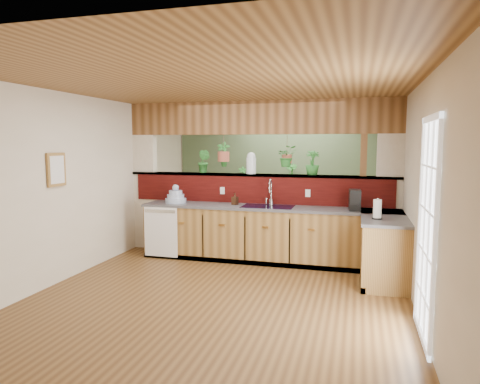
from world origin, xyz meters
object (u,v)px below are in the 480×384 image
(faucet, at_px, (270,191))
(coffee_maker, at_px, (355,201))
(dish_stack, at_px, (176,197))
(shelving_console, at_px, (271,209))
(soap_dispenser, at_px, (235,199))
(glass_jar, at_px, (251,163))
(paper_towel, at_px, (377,210))

(faucet, height_order, coffee_maker, faucet)
(dish_stack, distance_m, shelving_console, 2.61)
(coffee_maker, bearing_deg, soap_dispenser, 173.07)
(faucet, xyz_separation_m, coffee_maker, (1.33, -0.22, -0.09))
(glass_jar, bearing_deg, shelving_console, 91.23)
(coffee_maker, bearing_deg, paper_towel, -70.21)
(faucet, distance_m, paper_towel, 1.86)
(faucet, bearing_deg, coffee_maker, -9.37)
(faucet, height_order, soap_dispenser, faucet)
(coffee_maker, distance_m, shelving_console, 2.97)
(paper_towel, bearing_deg, dish_stack, 167.11)
(dish_stack, height_order, glass_jar, glass_jar)
(glass_jar, bearing_deg, soap_dispenser, -120.35)
(faucet, xyz_separation_m, shelving_console, (-0.42, 2.12, -0.63))
(soap_dispenser, height_order, paper_towel, paper_towel)
(coffee_maker, height_order, glass_jar, glass_jar)
(dish_stack, relative_size, coffee_maker, 1.14)
(paper_towel, bearing_deg, faucet, 151.00)
(coffee_maker, xyz_separation_m, paper_towel, (0.30, -0.68, -0.02))
(faucet, distance_m, dish_stack, 1.61)
(faucet, distance_m, coffee_maker, 1.35)
(soap_dispenser, relative_size, coffee_maker, 0.61)
(soap_dispenser, distance_m, coffee_maker, 1.90)
(faucet, bearing_deg, shelving_console, 101.20)
(glass_jar, distance_m, shelving_console, 2.18)
(faucet, xyz_separation_m, paper_towel, (1.63, -0.90, -0.10))
(soap_dispenser, bearing_deg, dish_stack, -177.08)
(dish_stack, bearing_deg, soap_dispenser, 2.92)
(soap_dispenser, relative_size, glass_jar, 0.53)
(coffee_maker, distance_m, paper_towel, 0.74)
(coffee_maker, bearing_deg, faucet, 166.97)
(coffee_maker, bearing_deg, dish_stack, 175.24)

